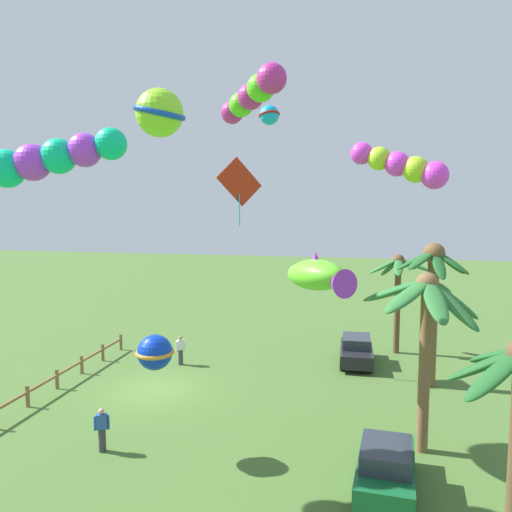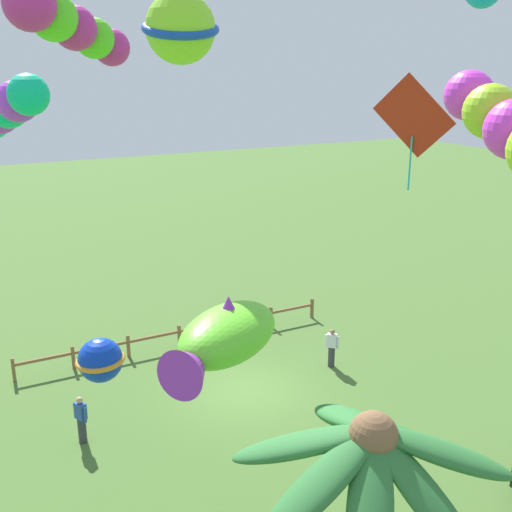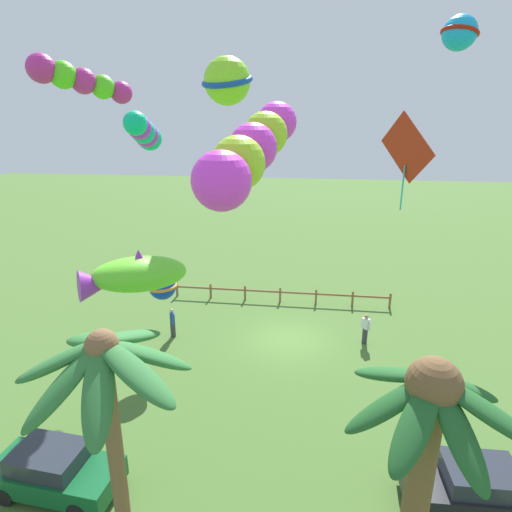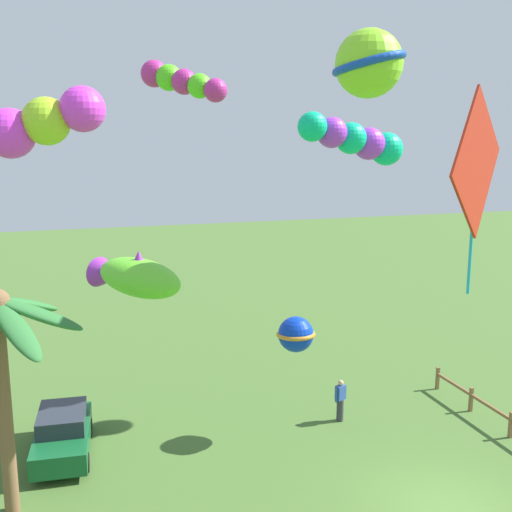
{
  "view_description": "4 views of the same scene",
  "coord_description": "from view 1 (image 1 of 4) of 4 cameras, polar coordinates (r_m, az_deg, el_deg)",
  "views": [
    {
      "loc": [
        21.98,
        9.44,
        8.89
      ],
      "look_at": [
        2.87,
        5.48,
        6.8
      ],
      "focal_mm": 35.99,
      "sensor_mm": 36.0,
      "label": 1
    },
    {
      "loc": [
        8.93,
        18.05,
        11.44
      ],
      "look_at": [
        1.8,
        4.3,
        6.61
      ],
      "focal_mm": 43.4,
      "sensor_mm": 36.0,
      "label": 2
    },
    {
      "loc": [
        -0.97,
        19.68,
        11.02
      ],
      "look_at": [
        0.99,
        5.19,
        6.2
      ],
      "focal_mm": 29.97,
      "sensor_mm": 36.0,
      "label": 3
    },
    {
      "loc": [
        -12.99,
        9.76,
        10.26
      ],
      "look_at": [
        1.54,
        5.19,
        7.33
      ],
      "focal_mm": 42.38,
      "sensor_mm": 36.0,
      "label": 4
    }
  ],
  "objects": [
    {
      "name": "kite_diamond_3",
      "position": [
        27.02,
        -1.87,
        8.14
      ],
      "size": [
        1.56,
        2.1,
        3.59
      ],
      "color": "red"
    },
    {
      "name": "kite_tube_7",
      "position": [
        17.88,
        -21.75,
        10.09
      ],
      "size": [
        1.82,
        4.42,
        1.91
      ],
      "color": "#0BCE8D"
    },
    {
      "name": "palm_tree_3",
      "position": [
        18.86,
        18.41,
        -5.78
      ],
      "size": [
        4.41,
        4.29,
        6.45
      ],
      "color": "brown",
      "rests_on": "ground"
    },
    {
      "name": "kite_tube_4",
      "position": [
        16.16,
        -0.32,
        17.52
      ],
      "size": [
        2.52,
        2.4,
        1.41
      ],
      "color": "#C42A8D"
    },
    {
      "name": "spectator_1",
      "position": [
        28.7,
        -8.4,
        -10.31
      ],
      "size": [
        0.42,
        0.44,
        1.59
      ],
      "color": "#38383D",
      "rests_on": "ground"
    },
    {
      "name": "parked_car_0",
      "position": [
        29.1,
        11.09,
        -10.26
      ],
      "size": [
        3.95,
        1.83,
        1.51
      ],
      "color": "black",
      "rests_on": "ground"
    },
    {
      "name": "palm_tree_0",
      "position": [
        30.93,
        15.52,
        -2.44
      ],
      "size": [
        3.32,
        3.55,
        5.84
      ],
      "color": "brown",
      "rests_on": "ground"
    },
    {
      "name": "spectator_0",
      "position": [
        20.01,
        -16.76,
        -17.97
      ],
      "size": [
        0.36,
        0.51,
        1.59
      ],
      "color": "#38383D",
      "rests_on": "ground"
    },
    {
      "name": "kite_fish_6",
      "position": [
        17.82,
        6.93,
        -2.14
      ],
      "size": [
        3.41,
        3.0,
        1.43
      ],
      "color": "#63D92B"
    },
    {
      "name": "ground_plane",
      "position": [
        25.52,
        -11.15,
        -14.4
      ],
      "size": [
        120.0,
        120.0,
        0.0
      ],
      "primitive_type": "plane",
      "color": "#476B2D"
    },
    {
      "name": "kite_ball_0",
      "position": [
        18.51,
        -11.18,
        -10.46
      ],
      "size": [
        1.5,
        1.5,
        1.24
      ],
      "color": "#0B34BF"
    },
    {
      "name": "palm_tree_2",
      "position": [
        25.75,
        19.09,
        -2.86
      ],
      "size": [
        3.39,
        3.34,
        6.96
      ],
      "color": "brown",
      "rests_on": "ground"
    },
    {
      "name": "kite_ball_5",
      "position": [
        21.16,
        -10.67,
        15.36
      ],
      "size": [
        2.59,
        2.59,
        1.89
      ],
      "color": "#8FE827"
    },
    {
      "name": "kite_ball_1",
      "position": [
        27.97,
        1.49,
        15.39
      ],
      "size": [
        1.61,
        1.61,
        1.03
      ],
      "color": "#15A5E6"
    },
    {
      "name": "kite_tube_2",
      "position": [
        21.73,
        15.9,
        9.67
      ],
      "size": [
        1.73,
        3.85,
        1.98
      ],
      "color": "#F138EA"
    },
    {
      "name": "parked_car_1",
      "position": [
        17.51,
        14.25,
        -21.79
      ],
      "size": [
        4.02,
        2.0,
        1.51
      ],
      "color": "#145B2D",
      "rests_on": "ground"
    },
    {
      "name": "rail_fence",
      "position": [
        26.73,
        -21.25,
        -12.42
      ],
      "size": [
        13.32,
        0.12,
        0.95
      ],
      "color": "brown",
      "rests_on": "ground"
    }
  ]
}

